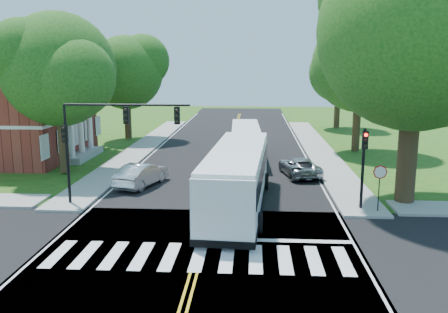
# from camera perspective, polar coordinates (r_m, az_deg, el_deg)

# --- Properties ---
(ground) EXTENTS (140.00, 140.00, 0.00)m
(ground) POSITION_cam_1_polar(r_m,az_deg,el_deg) (20.75, -2.94, -11.48)
(ground) COLOR #224B12
(ground) RESTS_ON ground
(road) EXTENTS (14.00, 96.00, 0.01)m
(road) POSITION_cam_1_polar(r_m,az_deg,el_deg) (37.94, 0.12, -0.97)
(road) COLOR black
(road) RESTS_ON ground
(cross_road) EXTENTS (60.00, 12.00, 0.01)m
(cross_road) POSITION_cam_1_polar(r_m,az_deg,el_deg) (20.75, -2.94, -11.47)
(cross_road) COLOR black
(cross_road) RESTS_ON ground
(center_line) EXTENTS (0.36, 70.00, 0.01)m
(center_line) POSITION_cam_1_polar(r_m,az_deg,el_deg) (41.85, 0.45, 0.19)
(center_line) COLOR gold
(center_line) RESTS_ON road
(edge_line_w) EXTENTS (0.12, 70.00, 0.01)m
(edge_line_w) POSITION_cam_1_polar(r_m,az_deg,el_deg) (42.76, -8.69, 0.30)
(edge_line_w) COLOR silver
(edge_line_w) RESTS_ON road
(edge_line_e) EXTENTS (0.12, 70.00, 0.01)m
(edge_line_e) POSITION_cam_1_polar(r_m,az_deg,el_deg) (42.04, 9.75, 0.08)
(edge_line_e) COLOR silver
(edge_line_e) RESTS_ON road
(crosswalk) EXTENTS (12.60, 3.00, 0.01)m
(crosswalk) POSITION_cam_1_polar(r_m,az_deg,el_deg) (20.29, -3.10, -11.98)
(crosswalk) COLOR silver
(crosswalk) RESTS_ON road
(stop_bar) EXTENTS (6.60, 0.40, 0.01)m
(stop_bar) POSITION_cam_1_polar(r_m,az_deg,el_deg) (22.15, 6.71, -10.01)
(stop_bar) COLOR silver
(stop_bar) RESTS_ON road
(sidewalk_nw) EXTENTS (2.60, 40.00, 0.15)m
(sidewalk_nw) POSITION_cam_1_polar(r_m,az_deg,el_deg) (45.95, -9.73, 1.10)
(sidewalk_nw) COLOR gray
(sidewalk_nw) RESTS_ON ground
(sidewalk_ne) EXTENTS (2.60, 40.00, 0.15)m
(sidewalk_ne) POSITION_cam_1_polar(r_m,az_deg,el_deg) (45.14, 11.24, 0.86)
(sidewalk_ne) COLOR gray
(sidewalk_ne) RESTS_ON ground
(tree_ne_big) EXTENTS (10.80, 10.80, 14.91)m
(tree_ne_big) POSITION_cam_1_polar(r_m,az_deg,el_deg) (28.45, 22.17, 13.67)
(tree_ne_big) COLOR #362415
(tree_ne_big) RESTS_ON ground
(tree_west_near) EXTENTS (8.00, 8.00, 11.40)m
(tree_west_near) POSITION_cam_1_polar(r_m,az_deg,el_deg) (35.77, -19.30, 9.82)
(tree_west_near) COLOR #362415
(tree_west_near) RESTS_ON ground
(tree_west_far) EXTENTS (7.60, 7.60, 10.67)m
(tree_west_far) POSITION_cam_1_polar(r_m,az_deg,el_deg) (50.79, -11.70, 9.83)
(tree_west_far) COLOR #362415
(tree_west_far) RESTS_ON ground
(tree_east_mid) EXTENTS (8.40, 8.40, 11.93)m
(tree_east_mid) POSITION_cam_1_polar(r_m,az_deg,el_deg) (44.01, 16.01, 10.58)
(tree_east_mid) COLOR #362415
(tree_east_mid) RESTS_ON ground
(tree_east_far) EXTENTS (7.20, 7.20, 10.34)m
(tree_east_far) POSITION_cam_1_polar(r_m,az_deg,el_deg) (59.92, 13.64, 9.79)
(tree_east_far) COLOR #362415
(tree_east_far) RESTS_ON ground
(signal_nw) EXTENTS (7.15, 0.46, 5.66)m
(signal_nw) POSITION_cam_1_polar(r_m,az_deg,el_deg) (26.95, -13.95, 3.15)
(signal_nw) COLOR black
(signal_nw) RESTS_ON ground
(signal_ne) EXTENTS (0.30, 0.46, 4.40)m
(signal_ne) POSITION_cam_1_polar(r_m,az_deg,el_deg) (26.63, 16.45, -0.16)
(signal_ne) COLOR black
(signal_ne) RESTS_ON ground
(stop_sign) EXTENTS (0.76, 0.08, 2.53)m
(stop_sign) POSITION_cam_1_polar(r_m,az_deg,el_deg) (26.58, 18.24, -2.35)
(stop_sign) COLOR black
(stop_sign) RESTS_ON ground
(bus_lead) EXTENTS (3.76, 13.19, 3.38)m
(bus_lead) POSITION_cam_1_polar(r_m,az_deg,el_deg) (26.29, 1.61, -2.46)
(bus_lead) COLOR white
(bus_lead) RESTS_ON road
(bus_follow) EXTENTS (2.90, 10.88, 2.79)m
(bus_follow) POSITION_cam_1_polar(r_m,az_deg,el_deg) (39.85, 2.62, 1.77)
(bus_follow) COLOR white
(bus_follow) RESTS_ON road
(hatchback) EXTENTS (2.89, 4.95, 1.54)m
(hatchback) POSITION_cam_1_polar(r_m,az_deg,el_deg) (31.67, -9.88, -2.14)
(hatchback) COLOR silver
(hatchback) RESTS_ON road
(suv) EXTENTS (3.09, 5.15, 1.34)m
(suv) POSITION_cam_1_polar(r_m,az_deg,el_deg) (34.44, 9.06, -1.21)
(suv) COLOR #A8ABAF
(suv) RESTS_ON road
(dark_sedan) EXTENTS (2.47, 4.30, 1.17)m
(dark_sedan) POSITION_cam_1_polar(r_m,az_deg,el_deg) (34.24, 9.48, -1.44)
(dark_sedan) COLOR black
(dark_sedan) RESTS_ON road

